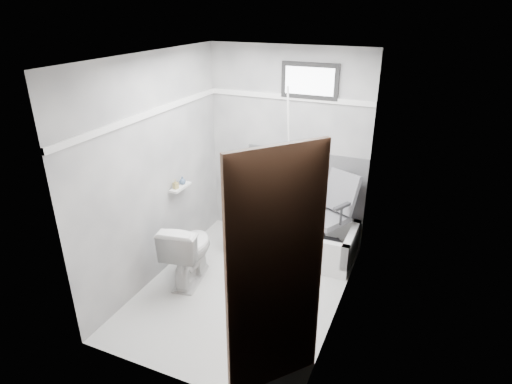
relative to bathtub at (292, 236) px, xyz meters
The scene contains 19 objects.
floor 0.98m from the bathtub, 103.89° to the right, with size 2.60×2.60×0.00m, color silver.
ceiling 2.39m from the bathtub, 103.89° to the right, with size 2.60×2.60×0.00m, color silver.
wall_back 1.08m from the bathtub, 121.87° to the left, with size 2.00×0.02×2.40m, color slate.
wall_front 2.45m from the bathtub, 95.89° to the right, with size 2.00×0.02×2.40m, color slate.
wall_left 1.83m from the bathtub, 142.91° to the right, with size 0.02×2.60×2.40m, color slate.
wall_right 1.56m from the bathtub, 50.38° to the right, with size 0.02×2.60×2.40m, color slate.
bathtub is the anchor object (origin of this frame).
office_chair 0.53m from the bathtub, ahead, with size 0.54×0.54×0.93m, color slate, non-canonical shape.
toilet 1.31m from the bathtub, 130.77° to the right, with size 0.41×0.74×0.73m, color silver.
door 2.46m from the bathtub, 71.25° to the right, with size 0.78×0.78×2.00m, color brown, non-canonical shape.
window 1.84m from the bathtub, 86.78° to the left, with size 0.66×0.04×0.40m, color black, non-canonical shape.
backerboard 0.69m from the bathtub, 86.82° to the left, with size 1.50×0.02×0.78m, color #4C4C4F.
trim_back 1.67m from the bathtub, 122.79° to the left, with size 2.00×0.02×0.06m, color white.
trim_left 2.22m from the bathtub, 142.61° to the right, with size 0.02×2.60×0.06m, color white.
pole 0.86m from the bathtub, 130.09° to the left, with size 0.02×0.02×1.95m, color white.
shelf 1.47m from the bathtub, 153.12° to the right, with size 0.10×0.32×0.03m, color silver.
soap_bottle_a 1.54m from the bathtub, 150.28° to the right, with size 0.05×0.05×0.12m, color #9E8E4F.
soap_bottle_b 1.49m from the bathtub, 155.72° to the right, with size 0.07×0.07×0.09m, color #455D7E.
faucet 0.65m from the bathtub, 141.67° to the left, with size 0.26×0.10×0.16m, color silver, non-canonical shape.
Camera 1 is at (1.62, -3.41, 2.82)m, focal length 30.00 mm.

